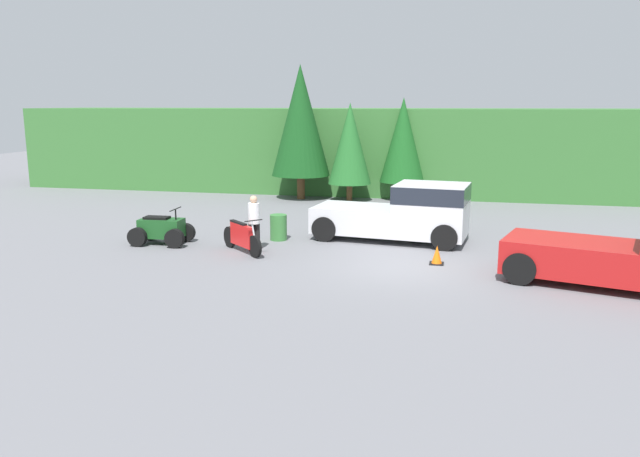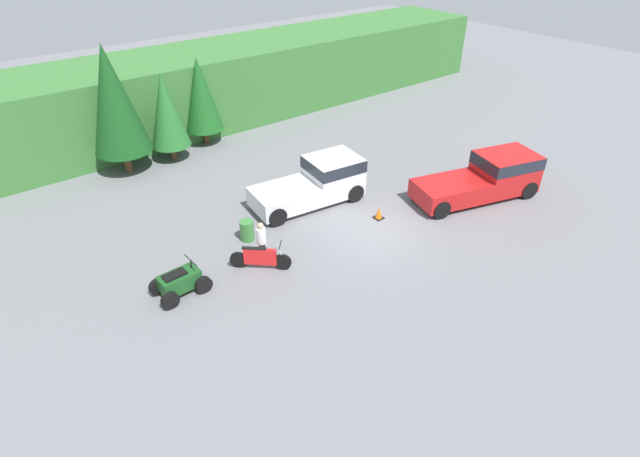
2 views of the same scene
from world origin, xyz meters
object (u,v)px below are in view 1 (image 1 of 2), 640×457
Objects in this scene: traffic_cone at (437,256)px; steel_barrel at (278,227)px; dirt_bike at (242,237)px; rider_person at (254,221)px; pickup_truck_second at (406,211)px; quad_atv at (162,230)px.

traffic_cone is 5.86m from steel_barrel.
steel_barrel is at bearing 115.52° from dirt_bike.
rider_person is 3.23× the size of traffic_cone.
pickup_truck_second reaches higher than dirt_bike.
dirt_bike is 3.07m from quad_atv.
pickup_truck_second is at bearing 73.56° from rider_person.
traffic_cone is 0.62× the size of steel_barrel.
rider_person is (3.32, -0.21, 0.49)m from quad_atv.
pickup_truck_second is 2.73× the size of quad_atv.
dirt_bike is 2.10m from steel_barrel.
quad_atv reaches higher than traffic_cone.
rider_person reaches higher than traffic_cone.
pickup_truck_second reaches higher than rider_person.
steel_barrel is at bearing 19.39° from quad_atv.
pickup_truck_second is 5.21m from rider_person.
quad_atv is at bearing -157.29° from pickup_truck_second.
traffic_cone is at bearing 41.24° from dirt_bike.
dirt_bike is at bearing -12.71° from quad_atv.
quad_atv is 3.91m from steel_barrel.
rider_person is at bearing 90.30° from dirt_bike.
dirt_bike reaches higher than traffic_cone.
rider_person reaches higher than quad_atv.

